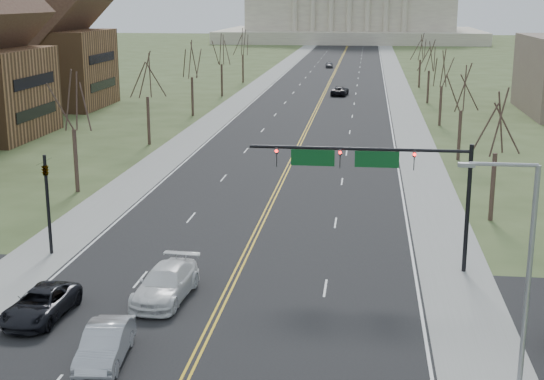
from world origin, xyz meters
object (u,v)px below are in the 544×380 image
(signal_mast, at_px, (376,168))
(car_sb_outer_lead, at_px, (41,304))
(car_sb_inner_lead, at_px, (105,345))
(street_light, at_px, (522,265))
(car_far_sb, at_px, (329,65))
(car_sb_inner_second, at_px, (166,283))
(car_far_nb, at_px, (340,91))
(signal_left, at_px, (47,193))

(signal_mast, xyz_separation_m, car_sb_outer_lead, (-15.61, -8.99, -5.06))
(signal_mast, distance_m, car_sb_inner_lead, 17.73)
(signal_mast, bearing_deg, car_sb_inner_lead, -130.57)
(signal_mast, relative_size, street_light, 1.34)
(street_light, xyz_separation_m, car_sb_inner_lead, (-16.36, 0.57, -4.44))
(signal_mast, xyz_separation_m, car_far_sb, (-9.10, 126.42, -5.09))
(signal_mast, height_order, car_sb_inner_second, signal_mast)
(signal_mast, height_order, street_light, street_light)
(signal_mast, bearing_deg, car_sb_inner_second, -150.18)
(car_far_nb, bearing_deg, signal_mast, 99.24)
(signal_left, distance_m, street_light, 27.78)
(signal_mast, relative_size, car_sb_inner_second, 2.14)
(car_sb_inner_second, bearing_deg, signal_left, 149.73)
(signal_mast, bearing_deg, car_far_nb, 93.59)
(car_sb_inner_lead, height_order, car_far_nb, car_sb_inner_lead)
(signal_left, distance_m, car_far_sb, 126.84)
(street_light, xyz_separation_m, car_far_nb, (-10.19, 91.58, -4.51))
(signal_left, height_order, car_sb_inner_lead, signal_left)
(car_sb_inner_lead, xyz_separation_m, car_sb_inner_second, (0.71, 6.99, 0.05))
(signal_left, bearing_deg, car_far_sb, 85.55)
(signal_left, xyz_separation_m, car_sb_outer_lead, (3.34, -9.00, -3.01))
(car_sb_inner_lead, distance_m, car_sb_inner_second, 7.03)
(signal_mast, relative_size, car_far_nb, 2.38)
(car_sb_outer_lead, bearing_deg, signal_mast, 32.74)
(signal_left, bearing_deg, car_sb_inner_lead, -58.66)
(street_light, bearing_deg, signal_left, 150.88)
(signal_left, xyz_separation_m, street_light, (24.24, -13.50, 1.51))
(signal_left, xyz_separation_m, car_sb_inner_second, (8.59, -5.94, -2.88))
(signal_mast, bearing_deg, car_sb_outer_lead, -150.04)
(street_light, bearing_deg, car_sb_inner_lead, 178.01)
(car_far_sb, bearing_deg, signal_left, -99.15)
(signal_mast, relative_size, car_far_sb, 3.11)
(car_far_nb, xyz_separation_m, car_far_sb, (-4.20, 48.34, -0.04))
(car_sb_inner_second, relative_size, car_far_nb, 1.11)
(car_far_nb, relative_size, car_far_sb, 1.31)
(car_sb_inner_lead, bearing_deg, car_sb_outer_lead, 133.61)
(signal_mast, height_order, car_sb_outer_lead, signal_mast)
(car_sb_inner_lead, relative_size, car_far_sb, 1.21)
(car_sb_inner_lead, distance_m, car_far_sb, 139.36)
(street_light, distance_m, car_sb_inner_lead, 16.96)
(signal_mast, relative_size, car_sb_outer_lead, 2.43)
(signal_left, height_order, car_sb_inner_second, signal_left)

